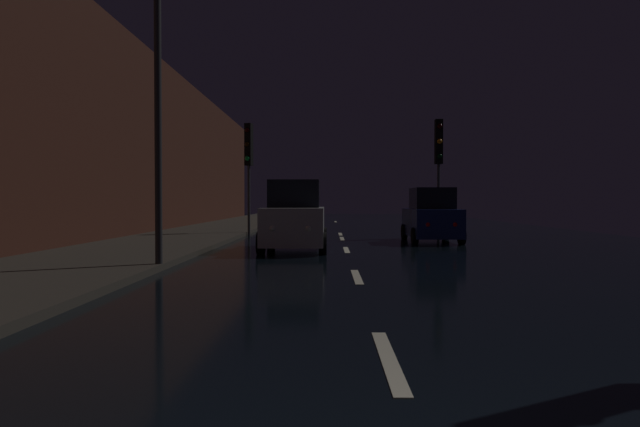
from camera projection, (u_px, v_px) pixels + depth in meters
ground at (340, 234)px, 27.03m from camera, size 25.31×84.00×0.02m
sidewalk_left at (205, 232)px, 27.12m from camera, size 4.40×84.00×0.15m
building_facade_left at (123, 136)px, 23.57m from camera, size 0.80×63.00×8.46m
lane_centerline at (343, 242)px, 21.28m from camera, size 0.16×39.34×0.01m
traffic_light_far_right at (439, 151)px, 24.30m from camera, size 0.31×0.46×5.04m
traffic_light_far_left at (249, 154)px, 25.65m from camera, size 0.38×0.48×5.05m
streetlamp_overhead at (178, 49)px, 12.57m from camera, size 1.70×0.44×7.42m
car_approaching_headlights at (295, 218)px, 17.97m from camera, size 2.02×4.36×2.20m
car_parked_right_far at (431, 217)px, 21.65m from camera, size 1.88×4.07×2.05m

